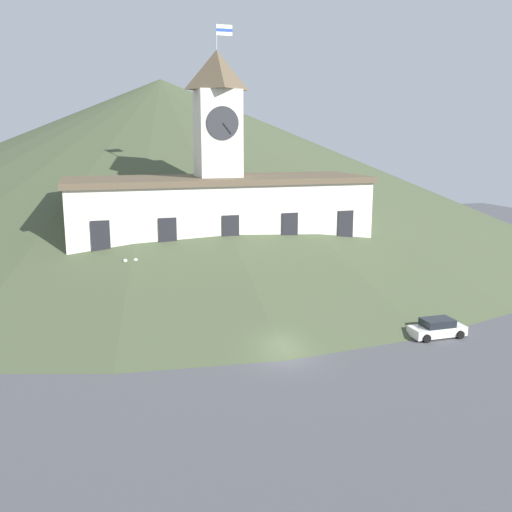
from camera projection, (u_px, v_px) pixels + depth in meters
ground_plane at (285, 358)px, 41.47m from camera, size 160.00×160.00×0.00m
civic_building at (219, 226)px, 59.30m from camera, size 30.76×10.34×26.54m
banner_fence at (240, 296)px, 52.78m from camera, size 28.95×0.12×2.64m
hillside_backdrop at (163, 156)px, 96.66m from camera, size 124.38×124.38×25.15m
street_lamp_far_right at (131, 275)px, 50.30m from camera, size 1.26×0.36×5.32m
street_lamp_right at (240, 272)px, 53.23m from camera, size 1.26×0.36×4.70m
street_lamp_left at (333, 268)px, 55.97m from camera, size 1.26×0.36×4.31m
car_white_taxi at (437, 328)px, 45.77m from camera, size 4.51×2.14×1.50m
car_gray_pickup at (219, 323)px, 46.74m from camera, size 5.48×2.80×1.75m
car_black_suv at (343, 306)px, 51.44m from camera, size 5.03×2.65×1.80m
pedestrian at (144, 324)px, 46.08m from camera, size 0.46×0.46×1.77m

